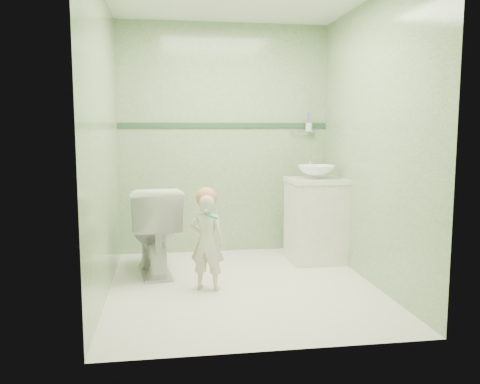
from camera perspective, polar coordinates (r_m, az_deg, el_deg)
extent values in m
plane|color=white|center=(4.29, 0.31, -10.63)|extent=(2.50, 2.50, 0.00)
cube|color=gray|center=(5.33, -1.79, 5.97)|extent=(2.20, 0.04, 2.40)
cube|color=gray|center=(2.86, 4.23, 4.85)|extent=(2.20, 0.04, 2.40)
cube|color=gray|center=(4.07, -15.25, 5.32)|extent=(0.04, 2.50, 2.40)
cube|color=gray|center=(4.40, 14.69, 5.47)|extent=(0.04, 2.50, 2.40)
cube|color=#2B4C34|center=(5.31, -1.78, 7.58)|extent=(2.20, 0.02, 0.05)
cube|color=silver|center=(5.05, 8.54, -3.32)|extent=(0.52, 0.50, 0.80)
cube|color=white|center=(4.99, 8.62, 1.31)|extent=(0.54, 0.52, 0.04)
imported|color=white|center=(4.98, 8.64, 2.27)|extent=(0.37, 0.37, 0.13)
cylinder|color=silver|center=(5.17, 8.00, 3.09)|extent=(0.03, 0.03, 0.18)
cylinder|color=silver|center=(5.11, 8.17, 3.94)|extent=(0.02, 0.12, 0.02)
cylinder|color=silver|center=(5.44, 7.15, 6.79)|extent=(0.26, 0.02, 0.02)
cylinder|color=silver|center=(5.44, 7.83, 7.30)|extent=(0.07, 0.07, 0.09)
cylinder|color=#C03E3A|center=(5.45, 7.91, 8.04)|extent=(0.01, 0.01, 0.17)
cylinder|color=purple|center=(5.43, 7.90, 8.04)|extent=(0.01, 0.01, 0.17)
cylinder|color=#3D48C5|center=(5.43, 7.71, 8.04)|extent=(0.01, 0.01, 0.17)
imported|color=white|center=(4.64, -9.78, -4.23)|extent=(0.55, 0.84, 0.81)
imported|color=beige|center=(4.12, -3.75, -5.70)|extent=(0.34, 0.29, 0.79)
sphere|color=tan|center=(4.08, -3.82, -0.67)|extent=(0.18, 0.18, 0.18)
cylinder|color=#0B8775|center=(3.93, -3.24, -2.82)|extent=(0.11, 0.11, 0.06)
cube|color=white|center=(3.99, -3.86, -2.09)|extent=(0.03, 0.03, 0.02)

